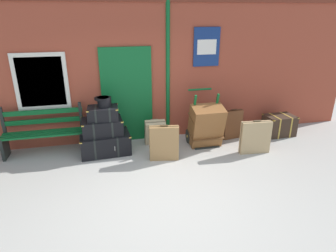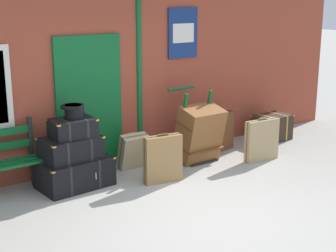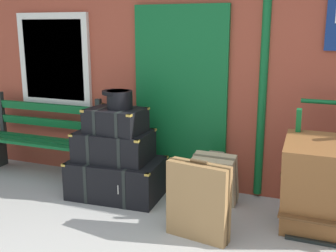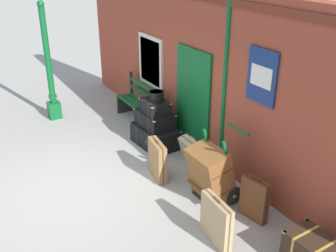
{
  "view_description": "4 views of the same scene",
  "coord_description": "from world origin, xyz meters",
  "px_view_note": "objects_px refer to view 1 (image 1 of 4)",
  "views": [
    {
      "loc": [
        -0.81,
        -3.83,
        2.76
      ],
      "look_at": [
        0.48,
        1.8,
        0.51
      ],
      "focal_mm": 31.25,
      "sensor_mm": 36.0,
      "label": 1
    },
    {
      "loc": [
        -3.73,
        -4.46,
        2.68
      ],
      "look_at": [
        0.69,
        1.72,
        0.7
      ],
      "focal_mm": 54.07,
      "sensor_mm": 36.0,
      "label": 2
    },
    {
      "loc": [
        1.29,
        -1.95,
        1.86
      ],
      "look_at": [
        -0.23,
        1.89,
        0.86
      ],
      "focal_mm": 43.91,
      "sensor_mm": 36.0,
      "label": 3
    },
    {
      "loc": [
        5.64,
        -1.65,
        3.83
      ],
      "look_at": [
        0.06,
        1.65,
        0.85
      ],
      "focal_mm": 42.08,
      "sensor_mm": 36.0,
      "label": 4
    }
  ],
  "objects_px": {
    "platform_bench": "(44,133)",
    "large_brown_trunk": "(206,126)",
    "suitcase_brown": "(164,143)",
    "corner_trunk": "(279,125)",
    "round_hatbox": "(104,101)",
    "suitcase_slate": "(232,124)",
    "porters_trolley": "(203,131)",
    "suitcase_oxblood": "(155,132)",
    "suitcase_beige": "(255,137)",
    "steamer_trunk_middle": "(102,127)",
    "steamer_trunk_top": "(103,113)",
    "steamer_trunk_base": "(105,143)"
  },
  "relations": [
    {
      "from": "steamer_trunk_base",
      "to": "round_hatbox",
      "type": "distance_m",
      "value": 0.9
    },
    {
      "from": "large_brown_trunk",
      "to": "steamer_trunk_middle",
      "type": "bearing_deg",
      "value": 175.25
    },
    {
      "from": "corner_trunk",
      "to": "round_hatbox",
      "type": "bearing_deg",
      "value": -179.63
    },
    {
      "from": "round_hatbox",
      "to": "large_brown_trunk",
      "type": "bearing_deg",
      "value": -5.08
    },
    {
      "from": "large_brown_trunk",
      "to": "suitcase_oxblood",
      "type": "height_order",
      "value": "large_brown_trunk"
    },
    {
      "from": "steamer_trunk_top",
      "to": "suitcase_brown",
      "type": "xyz_separation_m",
      "value": [
        1.13,
        -0.58,
        -0.52
      ]
    },
    {
      "from": "porters_trolley",
      "to": "suitcase_brown",
      "type": "relative_size",
      "value": 1.59
    },
    {
      "from": "steamer_trunk_base",
      "to": "steamer_trunk_top",
      "type": "bearing_deg",
      "value": 31.83
    },
    {
      "from": "suitcase_beige",
      "to": "steamer_trunk_middle",
      "type": "bearing_deg",
      "value": 166.7
    },
    {
      "from": "suitcase_slate",
      "to": "corner_trunk",
      "type": "xyz_separation_m",
      "value": [
        1.19,
        -0.06,
        -0.1
      ]
    },
    {
      "from": "platform_bench",
      "to": "porters_trolley",
      "type": "bearing_deg",
      "value": -4.59
    },
    {
      "from": "round_hatbox",
      "to": "steamer_trunk_middle",
      "type": "bearing_deg",
      "value": -175.42
    },
    {
      "from": "platform_bench",
      "to": "steamer_trunk_top",
      "type": "relative_size",
      "value": 2.55
    },
    {
      "from": "steamer_trunk_middle",
      "to": "corner_trunk",
      "type": "bearing_deg",
      "value": 0.44
    },
    {
      "from": "suitcase_beige",
      "to": "suitcase_brown",
      "type": "bearing_deg",
      "value": 176.08
    },
    {
      "from": "steamer_trunk_middle",
      "to": "round_hatbox",
      "type": "xyz_separation_m",
      "value": [
        0.08,
        0.01,
        0.53
      ]
    },
    {
      "from": "suitcase_brown",
      "to": "large_brown_trunk",
      "type": "bearing_deg",
      "value": 22.13
    },
    {
      "from": "steamer_trunk_top",
      "to": "large_brown_trunk",
      "type": "relative_size",
      "value": 0.66
    },
    {
      "from": "porters_trolley",
      "to": "large_brown_trunk",
      "type": "relative_size",
      "value": 1.23
    },
    {
      "from": "large_brown_trunk",
      "to": "corner_trunk",
      "type": "bearing_deg",
      "value": 6.28
    },
    {
      "from": "platform_bench",
      "to": "suitcase_brown",
      "type": "distance_m",
      "value": 2.51
    },
    {
      "from": "suitcase_brown",
      "to": "suitcase_beige",
      "type": "distance_m",
      "value": 1.91
    },
    {
      "from": "large_brown_trunk",
      "to": "corner_trunk",
      "type": "distance_m",
      "value": 1.96
    },
    {
      "from": "porters_trolley",
      "to": "suitcase_oxblood",
      "type": "distance_m",
      "value": 1.08
    },
    {
      "from": "platform_bench",
      "to": "porters_trolley",
      "type": "distance_m",
      "value": 3.39
    },
    {
      "from": "platform_bench",
      "to": "corner_trunk",
      "type": "bearing_deg",
      "value": -2.55
    },
    {
      "from": "suitcase_brown",
      "to": "corner_trunk",
      "type": "relative_size",
      "value": 1.05
    },
    {
      "from": "porters_trolley",
      "to": "suitcase_oxblood",
      "type": "height_order",
      "value": "porters_trolley"
    },
    {
      "from": "suitcase_slate",
      "to": "suitcase_beige",
      "type": "xyz_separation_m",
      "value": [
        0.14,
        -0.82,
        0.01
      ]
    },
    {
      "from": "suitcase_slate",
      "to": "large_brown_trunk",
      "type": "bearing_deg",
      "value": -159.89
    },
    {
      "from": "steamer_trunk_top",
      "to": "suitcase_slate",
      "type": "xyz_separation_m",
      "value": [
        2.9,
        0.1,
        -0.53
      ]
    },
    {
      "from": "suitcase_oxblood",
      "to": "corner_trunk",
      "type": "relative_size",
      "value": 0.83
    },
    {
      "from": "platform_bench",
      "to": "large_brown_trunk",
      "type": "height_order",
      "value": "platform_bench"
    },
    {
      "from": "platform_bench",
      "to": "suitcase_beige",
      "type": "relative_size",
      "value": 2.19
    },
    {
      "from": "suitcase_beige",
      "to": "platform_bench",
      "type": "bearing_deg",
      "value": 166.86
    },
    {
      "from": "porters_trolley",
      "to": "suitcase_slate",
      "type": "distance_m",
      "value": 0.76
    },
    {
      "from": "suitcase_beige",
      "to": "large_brown_trunk",
      "type": "bearing_deg",
      "value": 148.41
    },
    {
      "from": "platform_bench",
      "to": "suitcase_brown",
      "type": "height_order",
      "value": "platform_bench"
    },
    {
      "from": "platform_bench",
      "to": "large_brown_trunk",
      "type": "distance_m",
      "value": 3.4
    },
    {
      "from": "platform_bench",
      "to": "suitcase_slate",
      "type": "xyz_separation_m",
      "value": [
        4.13,
        -0.17,
        -0.1
      ]
    },
    {
      "from": "suitcase_beige",
      "to": "round_hatbox",
      "type": "bearing_deg",
      "value": 166.27
    },
    {
      "from": "steamer_trunk_top",
      "to": "steamer_trunk_middle",
      "type": "bearing_deg",
      "value": 163.13
    },
    {
      "from": "suitcase_slate",
      "to": "corner_trunk",
      "type": "height_order",
      "value": "suitcase_slate"
    },
    {
      "from": "steamer_trunk_middle",
      "to": "suitcase_beige",
      "type": "bearing_deg",
      "value": -13.3
    },
    {
      "from": "round_hatbox",
      "to": "suitcase_beige",
      "type": "height_order",
      "value": "round_hatbox"
    },
    {
      "from": "steamer_trunk_middle",
      "to": "suitcase_slate",
      "type": "relative_size",
      "value": 1.17
    },
    {
      "from": "steamer_trunk_middle",
      "to": "suitcase_brown",
      "type": "relative_size",
      "value": 1.13
    },
    {
      "from": "steamer_trunk_middle",
      "to": "platform_bench",
      "type": "bearing_deg",
      "value": 167.29
    },
    {
      "from": "steamer_trunk_top",
      "to": "porters_trolley",
      "type": "xyz_separation_m",
      "value": [
        2.15,
        0.01,
        -0.6
      ]
    },
    {
      "from": "porters_trolley",
      "to": "suitcase_slate",
      "type": "xyz_separation_m",
      "value": [
        0.75,
        0.1,
        0.07
      ]
    }
  ]
}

